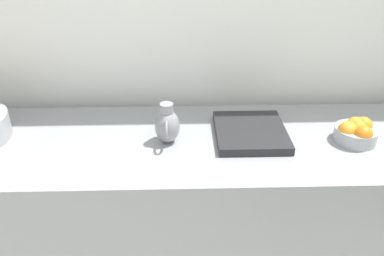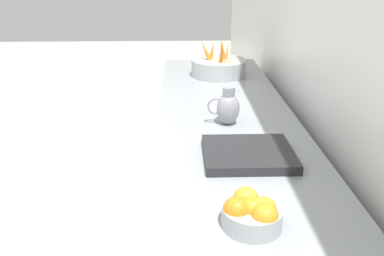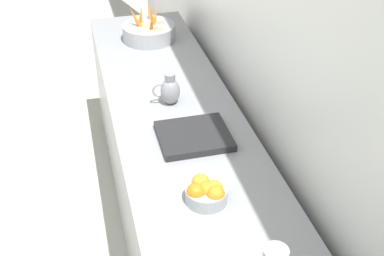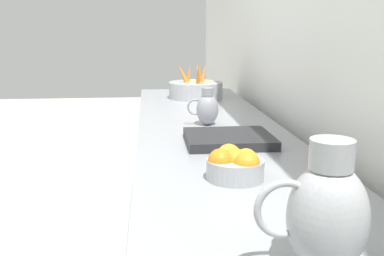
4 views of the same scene
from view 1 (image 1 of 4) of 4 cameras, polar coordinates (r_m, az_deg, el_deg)
prep_counter at (r=1.94m, az=4.71°, el=-13.08°), size 0.67×3.16×0.89m
orange_bowl at (r=1.77m, az=22.88°, el=-0.49°), size 0.17×0.17×0.10m
metal_pitcher_short at (r=1.62m, az=-3.66°, el=0.42°), size 0.15×0.10×0.18m
counter_sink_basin at (r=1.71m, az=8.53°, el=-0.57°), size 0.34×0.30×0.04m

